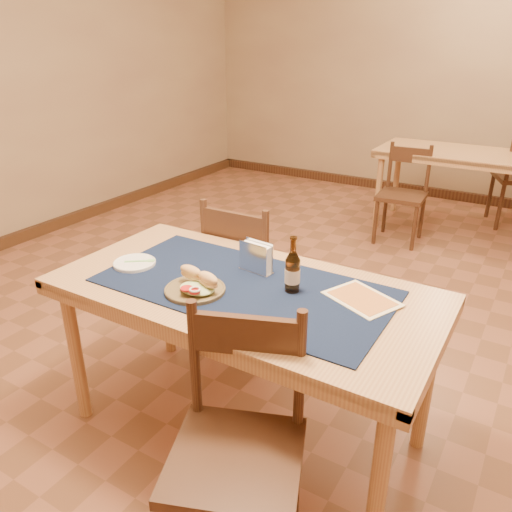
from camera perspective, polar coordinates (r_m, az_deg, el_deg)
The scene contains 14 objects.
room at distance 2.56m, azimuth 8.51°, elevation 16.95°, with size 6.04×7.04×2.84m.
main_table at distance 2.10m, azimuth -1.42°, elevation -5.51°, with size 1.60×0.80×0.75m.
placemat at distance 2.06m, azimuth -1.44°, elevation -3.44°, with size 1.20×0.60×0.01m, color #0F1938.
baseboard at distance 3.02m, azimuth 6.96°, elevation -9.33°, with size 6.00×7.00×0.10m.
back_table at distance 4.94m, azimuth 22.64°, elevation 10.01°, with size 1.48×0.74×0.75m.
chair_main_far at distance 2.78m, azimuth -0.80°, elevation -2.03°, with size 0.44×0.44×0.93m.
chair_main_near at distance 1.74m, azimuth -2.04°, elevation -20.78°, with size 0.54×0.54×0.91m.
chair_back_near at distance 4.59m, azimuth 16.45°, elevation 6.97°, with size 0.41×0.41×0.84m.
sandwich_plate at distance 2.01m, azimuth -6.83°, elevation -3.45°, with size 0.25×0.25×0.09m.
side_plate at distance 2.30m, azimuth -13.72°, elevation -0.74°, with size 0.19×0.19×0.02m.
fork at distance 2.29m, azimuth -12.87°, elevation -0.56°, with size 0.12×0.09×0.00m.
beer_bottle at distance 1.98m, azimuth 4.19°, elevation -1.77°, with size 0.06×0.06×0.23m.
napkin_holder at distance 2.15m, azimuth 0.01°, elevation -0.22°, with size 0.16×0.07×0.14m.
menu_card at distance 1.99m, azimuth 12.02°, elevation -4.80°, with size 0.32×0.29×0.01m.
Camera 1 is at (0.99, -2.34, 1.69)m, focal length 35.00 mm.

